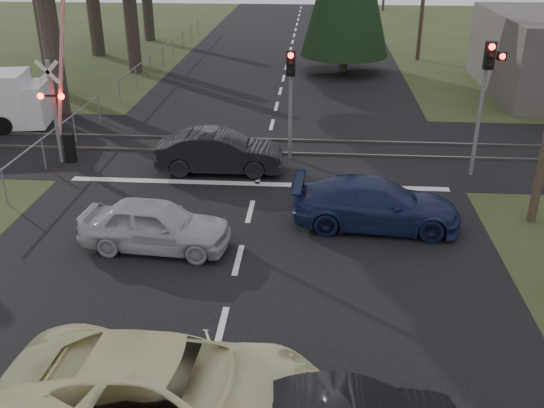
# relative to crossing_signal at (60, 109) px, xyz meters

# --- Properties ---
(ground) EXTENTS (120.00, 120.00, 0.00)m
(ground) POSITION_rel_crossing_signal_xyz_m (7.27, -9.79, -2.06)
(ground) COLOR #2E3D1B
(ground) RESTS_ON ground
(road) EXTENTS (14.00, 100.00, 0.01)m
(road) POSITION_rel_crossing_signal_xyz_m (7.27, 0.21, -2.05)
(road) COLOR black
(road) RESTS_ON ground
(rail_corridor) EXTENTS (120.00, 8.00, 0.01)m
(rail_corridor) POSITION_rel_crossing_signal_xyz_m (7.27, 2.21, -2.05)
(rail_corridor) COLOR black
(rail_corridor) RESTS_ON ground
(stop_line) EXTENTS (13.00, 0.35, 0.00)m
(stop_line) POSITION_rel_crossing_signal_xyz_m (7.27, -1.59, -2.05)
(stop_line) COLOR silver
(stop_line) RESTS_ON ground
(rail_near) EXTENTS (120.00, 0.12, 0.10)m
(rail_near) POSITION_rel_crossing_signal_xyz_m (7.27, 1.41, -2.01)
(rail_near) COLOR #59544C
(rail_near) RESTS_ON ground
(rail_far) EXTENTS (120.00, 0.12, 0.10)m
(rail_far) POSITION_rel_crossing_signal_xyz_m (7.27, 3.01, -2.01)
(rail_far) COLOR #59544C
(rail_far) RESTS_ON ground
(crossing_signal) EXTENTS (1.62, 0.38, 6.96)m
(crossing_signal) POSITION_rel_crossing_signal_xyz_m (0.00, 0.00, 0.00)
(crossing_signal) COLOR slate
(crossing_signal) RESTS_ON ground
(traffic_signal_right) EXTENTS (0.68, 0.48, 4.70)m
(traffic_signal_right) POSITION_rel_crossing_signal_xyz_m (14.82, -0.31, 1.26)
(traffic_signal_right) COLOR slate
(traffic_signal_right) RESTS_ON ground
(traffic_signal_center) EXTENTS (0.32, 0.48, 4.10)m
(traffic_signal_center) POSITION_rel_crossing_signal_xyz_m (8.27, 0.89, 0.75)
(traffic_signal_center) COLOR slate
(traffic_signal_center) RESTS_ON ground
(fence_left) EXTENTS (0.10, 36.00, 1.20)m
(fence_left) POSITION_rel_crossing_signal_xyz_m (-0.53, 12.71, -2.06)
(fence_left) COLOR slate
(fence_left) RESTS_ON ground
(cream_coupe) EXTENTS (5.86, 2.94, 1.59)m
(cream_coupe) POSITION_rel_crossing_signal_xyz_m (6.84, -12.70, -1.26)
(cream_coupe) COLOR #F6F0B0
(cream_coupe) RESTS_ON ground
(silver_car) EXTENTS (4.21, 1.98, 1.39)m
(silver_car) POSITION_rel_crossing_signal_xyz_m (4.97, -6.27, -1.36)
(silver_car) COLOR #AEB0B7
(silver_car) RESTS_ON ground
(blue_sedan) EXTENTS (4.98, 2.23, 1.42)m
(blue_sedan) POSITION_rel_crossing_signal_xyz_m (11.04, -4.48, -1.35)
(blue_sedan) COLOR #172045
(blue_sedan) RESTS_ON ground
(dark_car_far) EXTENTS (4.51, 1.66, 1.47)m
(dark_car_far) POSITION_rel_crossing_signal_xyz_m (5.85, -0.51, -1.32)
(dark_car_far) COLOR black
(dark_car_far) RESTS_ON ground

